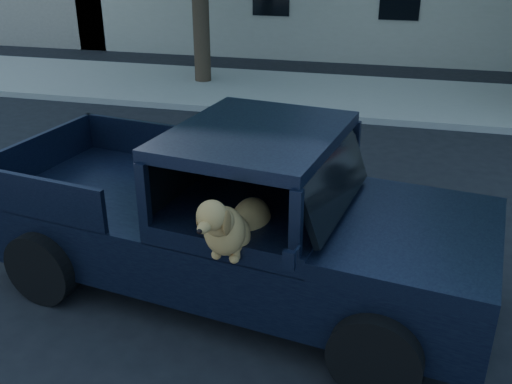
% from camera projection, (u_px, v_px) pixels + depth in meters
% --- Properties ---
extents(ground, '(120.00, 120.00, 0.00)m').
position_uv_depth(ground, '(261.00, 312.00, 6.35)').
color(ground, black).
rests_on(ground, ground).
extents(far_sidewalk, '(60.00, 4.00, 0.15)m').
position_uv_depth(far_sidewalk, '(348.00, 96.00, 14.43)').
color(far_sidewalk, gray).
rests_on(far_sidewalk, ground).
extents(lane_stripes, '(21.60, 0.14, 0.01)m').
position_uv_depth(lane_stripes, '(437.00, 203.00, 8.90)').
color(lane_stripes, silver).
rests_on(lane_stripes, ground).
extents(pickup_truck, '(5.85, 3.26, 2.00)m').
position_uv_depth(pickup_truck, '(227.00, 235.00, 6.57)').
color(pickup_truck, black).
rests_on(pickup_truck, ground).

